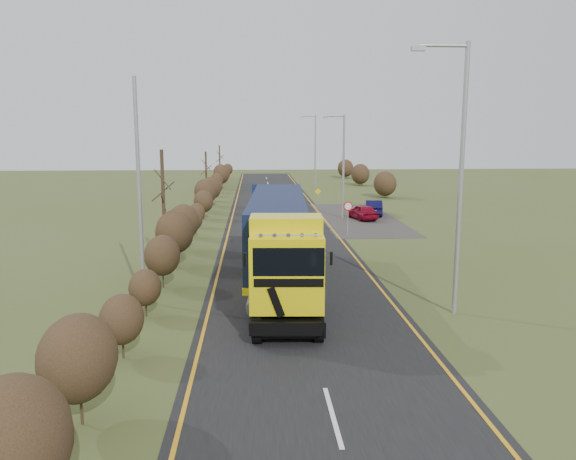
# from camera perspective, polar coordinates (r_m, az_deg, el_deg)

# --- Properties ---
(ground) EXTENTS (160.00, 160.00, 0.00)m
(ground) POSITION_cam_1_polar(r_m,az_deg,el_deg) (25.73, 0.84, -5.66)
(ground) COLOR #404D21
(ground) RESTS_ON ground
(road) EXTENTS (8.00, 120.00, 0.02)m
(road) POSITION_cam_1_polar(r_m,az_deg,el_deg) (35.44, -0.37, -1.30)
(road) COLOR black
(road) RESTS_ON ground
(layby) EXTENTS (6.00, 18.00, 0.02)m
(layby) POSITION_cam_1_polar(r_m,az_deg,el_deg) (46.01, 7.06, 1.23)
(layby) COLOR #322F2C
(layby) RESTS_ON ground
(lane_markings) EXTENTS (7.52, 116.00, 0.01)m
(lane_markings) POSITION_cam_1_polar(r_m,az_deg,el_deg) (35.14, -0.34, -1.37)
(lane_markings) COLOR orange
(lane_markings) RESTS_ON road
(hedgerow) EXTENTS (2.24, 102.04, 6.05)m
(hedgerow) POSITION_cam_1_polar(r_m,az_deg,el_deg) (33.29, -10.53, 0.61)
(hedgerow) COLOR black
(hedgerow) RESTS_ON ground
(lorry) EXTENTS (3.09, 14.85, 4.11)m
(lorry) POSITION_cam_1_polar(r_m,az_deg,el_deg) (24.88, -0.93, -0.68)
(lorry) COLOR black
(lorry) RESTS_ON ground
(car_red_hatchback) EXTENTS (2.23, 3.79, 1.21)m
(car_red_hatchback) POSITION_cam_1_polar(r_m,az_deg,el_deg) (45.22, 7.56, 1.83)
(car_red_hatchback) COLOR maroon
(car_red_hatchback) RESTS_ON ground
(car_blue_sedan) EXTENTS (2.00, 4.03, 1.27)m
(car_blue_sedan) POSITION_cam_1_polar(r_m,az_deg,el_deg) (47.72, 8.69, 2.26)
(car_blue_sedan) COLOR black
(car_blue_sedan) RESTS_ON ground
(streetlight_near) EXTENTS (2.14, 0.20, 10.11)m
(streetlight_near) POSITION_cam_1_polar(r_m,az_deg,el_deg) (21.79, 16.87, 6.07)
(streetlight_near) COLOR #929497
(streetlight_near) RESTS_ON ground
(streetlight_mid) EXTENTS (1.77, 0.18, 8.28)m
(streetlight_mid) POSITION_cam_1_polar(r_m,az_deg,el_deg) (45.25, 5.54, 6.88)
(streetlight_mid) COLOR #929497
(streetlight_mid) RESTS_ON ground
(streetlight_far) EXTENTS (1.91, 0.18, 8.99)m
(streetlight_far) POSITION_cam_1_polar(r_m,az_deg,el_deg) (70.86, 2.69, 8.33)
(streetlight_far) COLOR #929497
(streetlight_far) RESTS_ON ground
(left_pole) EXTENTS (0.16, 0.16, 9.03)m
(left_pole) POSITION_cam_1_polar(r_m,az_deg,el_deg) (23.11, -14.87, 3.65)
(left_pole) COLOR #929497
(left_pole) RESTS_ON ground
(speed_sign) EXTENTS (0.63, 0.10, 2.29)m
(speed_sign) POSITION_cam_1_polar(r_m,az_deg,el_deg) (38.14, 6.10, 1.86)
(speed_sign) COLOR #929497
(speed_sign) RESTS_ON ground
(warning_board) EXTENTS (0.62, 0.11, 1.63)m
(warning_board) POSITION_cam_1_polar(r_m,az_deg,el_deg) (53.73, 3.05, 3.55)
(warning_board) COLOR #929497
(warning_board) RESTS_ON ground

